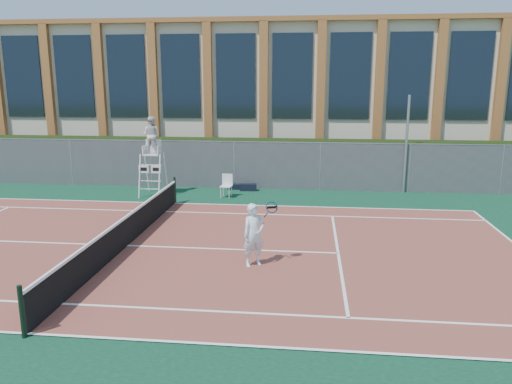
# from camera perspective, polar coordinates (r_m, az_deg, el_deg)

# --- Properties ---
(ground) EXTENTS (120.00, 120.00, 0.00)m
(ground) POSITION_cam_1_polar(r_m,az_deg,el_deg) (15.85, -14.54, -6.05)
(ground) COLOR #233814
(apron) EXTENTS (36.00, 20.00, 0.01)m
(apron) POSITION_cam_1_polar(r_m,az_deg,el_deg) (16.74, -13.35, -4.97)
(apron) COLOR #0B3122
(apron) RESTS_ON ground
(tennis_court) EXTENTS (23.77, 10.97, 0.02)m
(tennis_court) POSITION_cam_1_polar(r_m,az_deg,el_deg) (15.84, -14.55, -5.98)
(tennis_court) COLOR brown
(tennis_court) RESTS_ON apron
(tennis_net) EXTENTS (0.10, 11.30, 1.10)m
(tennis_net) POSITION_cam_1_polar(r_m,az_deg,el_deg) (15.69, -14.65, -4.19)
(tennis_net) COLOR black
(tennis_net) RESTS_ON ground
(fence) EXTENTS (40.00, 0.06, 2.20)m
(fence) POSITION_cam_1_polar(r_m,az_deg,el_deg) (23.78, -7.28, 3.12)
(fence) COLOR #595E60
(fence) RESTS_ON ground
(hedge) EXTENTS (40.00, 1.40, 2.20)m
(hedge) POSITION_cam_1_polar(r_m,az_deg,el_deg) (24.94, -6.65, 3.57)
(hedge) COLOR black
(hedge) RESTS_ON ground
(building) EXTENTS (45.00, 10.60, 8.22)m
(building) POSITION_cam_1_polar(r_m,az_deg,el_deg) (32.45, -3.65, 11.08)
(building) COLOR beige
(building) RESTS_ON ground
(steel_pole) EXTENTS (0.12, 0.12, 4.37)m
(steel_pole) POSITION_cam_1_polar(r_m,az_deg,el_deg) (23.28, 16.80, 5.19)
(steel_pole) COLOR #9EA0A5
(steel_pole) RESTS_ON ground
(umpire_chair) EXTENTS (0.98, 1.51, 3.51)m
(umpire_chair) POSITION_cam_1_polar(r_m,az_deg,el_deg) (22.28, -11.84, 6.13)
(umpire_chair) COLOR white
(umpire_chair) RESTS_ON ground
(plastic_chair) EXTENTS (0.52, 0.52, 1.01)m
(plastic_chair) POSITION_cam_1_polar(r_m,az_deg,el_deg) (21.72, -3.36, 0.98)
(plastic_chair) COLOR silver
(plastic_chair) RESTS_ON apron
(sports_bag_near) EXTENTS (0.77, 0.35, 0.32)m
(sports_bag_near) POSITION_cam_1_polar(r_m,az_deg,el_deg) (23.01, -0.90, 0.55)
(sports_bag_near) COLOR black
(sports_bag_near) RESTS_ON apron
(sports_bag_far) EXTENTS (0.63, 0.31, 0.25)m
(sports_bag_far) POSITION_cam_1_polar(r_m,az_deg,el_deg) (23.33, -2.50, 0.61)
(sports_bag_far) COLOR black
(sports_bag_far) RESTS_ON apron
(tennis_player) EXTENTS (1.03, 0.78, 1.74)m
(tennis_player) POSITION_cam_1_polar(r_m,az_deg,el_deg) (13.48, -0.23, -4.91)
(tennis_player) COLOR white
(tennis_player) RESTS_ON tennis_court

